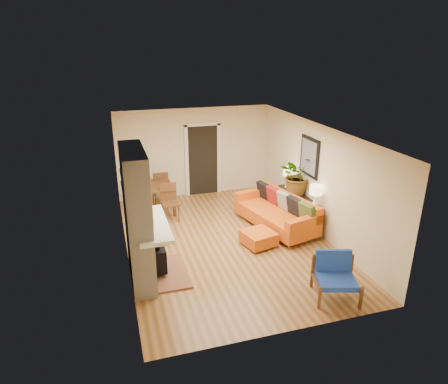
{
  "coord_description": "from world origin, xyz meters",
  "views": [
    {
      "loc": [
        -2.45,
        -7.92,
        4.34
      ],
      "look_at": [
        0.0,
        0.2,
        1.15
      ],
      "focal_mm": 32.0,
      "sensor_mm": 36.0,
      "label": 1
    }
  ],
  "objects_px": {
    "blue_chair": "(335,273)",
    "lamp_near": "(316,194)",
    "dining_table": "(162,190)",
    "lamp_far": "(289,175)",
    "ottoman": "(259,238)",
    "sofa": "(278,212)",
    "console_table": "(299,201)",
    "houseplant": "(297,175)"
  },
  "relations": [
    {
      "from": "blue_chair",
      "to": "lamp_near",
      "type": "distance_m",
      "value": 2.48
    },
    {
      "from": "dining_table",
      "to": "lamp_far",
      "type": "xyz_separation_m",
      "value": [
        3.22,
        -1.05,
        0.44
      ]
    },
    {
      "from": "ottoman",
      "to": "dining_table",
      "type": "xyz_separation_m",
      "value": [
        -1.79,
        2.61,
        0.43
      ]
    },
    {
      "from": "sofa",
      "to": "lamp_far",
      "type": "xyz_separation_m",
      "value": [
        0.6,
        0.77,
        0.67
      ]
    },
    {
      "from": "dining_table",
      "to": "lamp_far",
      "type": "relative_size",
      "value": 3.29
    },
    {
      "from": "blue_chair",
      "to": "console_table",
      "type": "xyz_separation_m",
      "value": [
        0.8,
        3.01,
        0.15
      ]
    },
    {
      "from": "ottoman",
      "to": "dining_table",
      "type": "height_order",
      "value": "dining_table"
    },
    {
      "from": "blue_chair",
      "to": "console_table",
      "type": "bearing_deg",
      "value": 75.07
    },
    {
      "from": "sofa",
      "to": "dining_table",
      "type": "relative_size",
      "value": 1.38
    },
    {
      "from": "lamp_near",
      "to": "dining_table",
      "type": "bearing_deg",
      "value": 142.25
    },
    {
      "from": "blue_chair",
      "to": "lamp_far",
      "type": "bearing_deg",
      "value": 77.78
    },
    {
      "from": "dining_table",
      "to": "console_table",
      "type": "relative_size",
      "value": 0.96
    },
    {
      "from": "ottoman",
      "to": "blue_chair",
      "type": "xyz_separation_m",
      "value": [
        0.63,
        -2.14,
        0.24
      ]
    },
    {
      "from": "sofa",
      "to": "blue_chair",
      "type": "bearing_deg",
      "value": -93.91
    },
    {
      "from": "lamp_far",
      "to": "houseplant",
      "type": "xyz_separation_m",
      "value": [
        -0.01,
        -0.5,
        0.16
      ]
    },
    {
      "from": "lamp_far",
      "to": "houseplant",
      "type": "height_order",
      "value": "houseplant"
    },
    {
      "from": "dining_table",
      "to": "console_table",
      "type": "distance_m",
      "value": 3.66
    },
    {
      "from": "sofa",
      "to": "dining_table",
      "type": "height_order",
      "value": "dining_table"
    },
    {
      "from": "sofa",
      "to": "ottoman",
      "type": "relative_size",
      "value": 3.07
    },
    {
      "from": "console_table",
      "to": "lamp_far",
      "type": "distance_m",
      "value": 0.85
    },
    {
      "from": "blue_chair",
      "to": "lamp_far",
      "type": "relative_size",
      "value": 1.76
    },
    {
      "from": "console_table",
      "to": "lamp_near",
      "type": "relative_size",
      "value": 3.43
    },
    {
      "from": "houseplant",
      "to": "dining_table",
      "type": "bearing_deg",
      "value": 154.29
    },
    {
      "from": "lamp_far",
      "to": "console_table",
      "type": "bearing_deg",
      "value": -90.0
    },
    {
      "from": "console_table",
      "to": "blue_chair",
      "type": "bearing_deg",
      "value": -104.93
    },
    {
      "from": "sofa",
      "to": "ottoman",
      "type": "height_order",
      "value": "sofa"
    },
    {
      "from": "console_table",
      "to": "lamp_near",
      "type": "height_order",
      "value": "lamp_near"
    },
    {
      "from": "console_table",
      "to": "lamp_near",
      "type": "xyz_separation_m",
      "value": [
        0.0,
        -0.75,
        0.49
      ]
    },
    {
      "from": "console_table",
      "to": "dining_table",
      "type": "bearing_deg",
      "value": 151.59
    },
    {
      "from": "ottoman",
      "to": "lamp_near",
      "type": "height_order",
      "value": "lamp_near"
    },
    {
      "from": "lamp_far",
      "to": "blue_chair",
      "type": "bearing_deg",
      "value": -102.22
    },
    {
      "from": "blue_chair",
      "to": "dining_table",
      "type": "height_order",
      "value": "dining_table"
    },
    {
      "from": "dining_table",
      "to": "console_table",
      "type": "height_order",
      "value": "dining_table"
    },
    {
      "from": "blue_chair",
      "to": "lamp_near",
      "type": "relative_size",
      "value": 1.76
    },
    {
      "from": "console_table",
      "to": "lamp_far",
      "type": "xyz_separation_m",
      "value": [
        0.0,
        0.7,
        0.49
      ]
    },
    {
      "from": "ottoman",
      "to": "lamp_near",
      "type": "relative_size",
      "value": 1.48
    },
    {
      "from": "houseplant",
      "to": "lamp_far",
      "type": "bearing_deg",
      "value": 88.86
    },
    {
      "from": "houseplant",
      "to": "blue_chair",
      "type": "bearing_deg",
      "value": -103.89
    },
    {
      "from": "console_table",
      "to": "houseplant",
      "type": "bearing_deg",
      "value": 92.92
    },
    {
      "from": "ottoman",
      "to": "blue_chair",
      "type": "relative_size",
      "value": 0.84
    },
    {
      "from": "sofa",
      "to": "dining_table",
      "type": "distance_m",
      "value": 3.19
    },
    {
      "from": "houseplant",
      "to": "sofa",
      "type": "bearing_deg",
      "value": -155.88
    }
  ]
}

